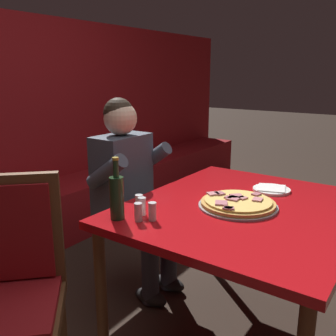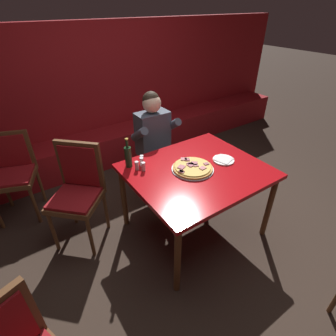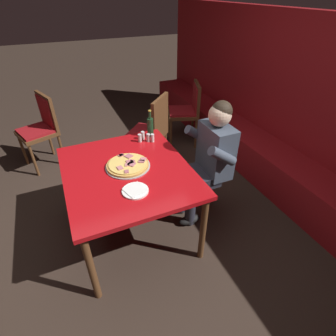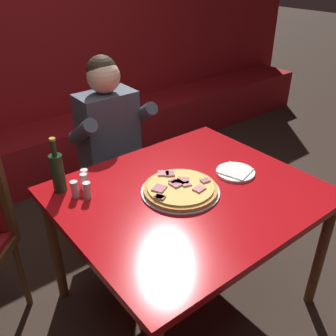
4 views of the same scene
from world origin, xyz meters
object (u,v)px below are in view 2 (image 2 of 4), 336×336
object	(u,v)px
main_dining_table	(197,176)
pizza	(193,168)
shaker_oregano	(142,160)
shaker_red_pepper_flakes	(137,166)
dining_chair_near_left	(78,187)
shaker_parmesan	(142,162)
beer_bottle	(128,156)
shaker_black_pepper	(143,167)
dining_chair_far_left	(12,169)
plate_white_paper	(223,160)
diner_seated_blue_shirt	(157,142)

from	to	relation	value
main_dining_table	pizza	size ratio (longest dim) A/B	3.15
shaker_oregano	shaker_red_pepper_flakes	size ratio (longest dim) A/B	1.00
main_dining_table	dining_chair_near_left	distance (m)	1.14
main_dining_table	shaker_parmesan	world-z (taller)	shaker_parmesan
beer_bottle	shaker_red_pepper_flakes	world-z (taller)	beer_bottle
pizza	shaker_black_pepper	distance (m)	0.46
beer_bottle	shaker_oregano	size ratio (longest dim) A/B	3.40
shaker_parmesan	dining_chair_far_left	bearing A→B (deg)	136.10
beer_bottle	shaker_parmesan	xyz separation A→B (m)	(0.10, -0.06, -0.07)
shaker_oregano	dining_chair_near_left	distance (m)	0.66
shaker_parmesan	shaker_red_pepper_flakes	distance (m)	0.08
beer_bottle	shaker_parmesan	world-z (taller)	beer_bottle
beer_bottle	shaker_black_pepper	size ratio (longest dim) A/B	3.40
shaker_parmesan	shaker_oregano	bearing A→B (deg)	58.43
pizza	dining_chair_far_left	bearing A→B (deg)	136.51
shaker_red_pepper_flakes	shaker_black_pepper	distance (m)	0.06
pizza	dining_chair_near_left	xyz separation A→B (m)	(-0.93, 0.57, -0.19)
dining_chair_near_left	dining_chair_far_left	world-z (taller)	dining_chair_near_left
plate_white_paper	dining_chair_near_left	bearing A→B (deg)	154.25
shaker_parmesan	shaker_oregano	distance (m)	0.04
pizza	dining_chair_far_left	size ratio (longest dim) A/B	0.42
shaker_parmesan	shaker_black_pepper	distance (m)	0.09
plate_white_paper	shaker_black_pepper	distance (m)	0.80
shaker_parmesan	shaker_black_pepper	world-z (taller)	same
beer_bottle	shaker_red_pepper_flakes	size ratio (longest dim) A/B	3.40
shaker_black_pepper	pizza	bearing A→B (deg)	-32.36
plate_white_paper	dining_chair_far_left	xyz separation A→B (m)	(-1.76, 1.38, -0.20)
plate_white_paper	beer_bottle	bearing A→B (deg)	151.93
main_dining_table	dining_chair_near_left	size ratio (longest dim) A/B	1.22
shaker_black_pepper	dining_chair_near_left	distance (m)	0.67
shaker_oregano	shaker_black_pepper	size ratio (longest dim) A/B	1.00
beer_bottle	shaker_red_pepper_flakes	xyz separation A→B (m)	(0.03, -0.10, -0.07)
plate_white_paper	dining_chair_far_left	world-z (taller)	dining_chair_far_left
diner_seated_blue_shirt	shaker_parmesan	bearing A→B (deg)	-135.20
beer_bottle	dining_chair_near_left	xyz separation A→B (m)	(-0.47, 0.18, -0.28)
beer_bottle	dining_chair_near_left	distance (m)	0.57
shaker_parmesan	dining_chair_far_left	world-z (taller)	dining_chair_far_left
plate_white_paper	shaker_parmesan	xyz separation A→B (m)	(-0.71, 0.37, 0.03)
plate_white_paper	shaker_black_pepper	world-z (taller)	shaker_black_pepper
main_dining_table	plate_white_paper	distance (m)	0.33
main_dining_table	shaker_parmesan	size ratio (longest dim) A/B	14.56
shaker_oregano	main_dining_table	bearing A→B (deg)	-45.86
beer_bottle	shaker_parmesan	bearing A→B (deg)	-31.22
pizza	plate_white_paper	xyz separation A→B (m)	(0.35, -0.05, -0.01)
main_dining_table	shaker_red_pepper_flakes	xyz separation A→B (m)	(-0.47, 0.31, 0.11)
dining_chair_far_left	beer_bottle	bearing A→B (deg)	-45.04
shaker_parmesan	diner_seated_blue_shirt	xyz separation A→B (m)	(0.45, 0.45, -0.10)
shaker_red_pepper_flakes	dining_chair_far_left	xyz separation A→B (m)	(-0.98, 1.04, -0.23)
main_dining_table	dining_chair_far_left	bearing A→B (deg)	136.79
diner_seated_blue_shirt	dining_chair_far_left	xyz separation A→B (m)	(-1.50, 0.56, -0.13)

